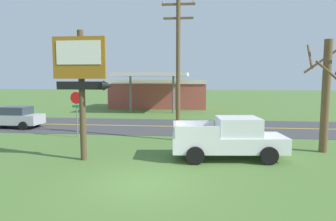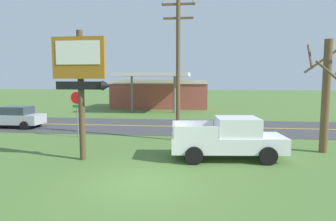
{
  "view_description": "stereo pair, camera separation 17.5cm",
  "coord_description": "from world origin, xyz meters",
  "px_view_note": "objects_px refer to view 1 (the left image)",
  "views": [
    {
      "loc": [
        2.08,
        -10.36,
        3.76
      ],
      "look_at": [
        0.0,
        8.0,
        1.8
      ],
      "focal_mm": 32.37,
      "sensor_mm": 36.0,
      "label": 1
    },
    {
      "loc": [
        2.26,
        -10.34,
        3.76
      ],
      "look_at": [
        0.0,
        8.0,
        1.8
      ],
      "focal_mm": 32.37,
      "sensor_mm": 36.0,
      "label": 2
    }
  ],
  "objects_px": {
    "gas_station": "(159,93)",
    "stop_sign": "(77,106)",
    "utility_pole": "(178,64)",
    "car_silver_near_lane": "(14,117)",
    "bare_tree": "(326,93)",
    "pickup_white_parked_on_lawn": "(229,138)",
    "motel_sign": "(82,74)"
  },
  "relations": [
    {
      "from": "gas_station",
      "to": "car_silver_near_lane",
      "type": "distance_m",
      "value": 19.4
    },
    {
      "from": "utility_pole",
      "to": "car_silver_near_lane",
      "type": "bearing_deg",
      "value": 166.06
    },
    {
      "from": "stop_sign",
      "to": "pickup_white_parked_on_lawn",
      "type": "distance_m",
      "value": 10.15
    },
    {
      "from": "utility_pole",
      "to": "pickup_white_parked_on_lawn",
      "type": "bearing_deg",
      "value": -55.69
    },
    {
      "from": "motel_sign",
      "to": "utility_pole",
      "type": "distance_m",
      "value": 6.46
    },
    {
      "from": "bare_tree",
      "to": "stop_sign",
      "type": "bearing_deg",
      "value": 170.98
    },
    {
      "from": "bare_tree",
      "to": "pickup_white_parked_on_lawn",
      "type": "xyz_separation_m",
      "value": [
        -4.91,
        -1.89,
        -2.09
      ]
    },
    {
      "from": "bare_tree",
      "to": "motel_sign",
      "type": "bearing_deg",
      "value": -165.59
    },
    {
      "from": "car_silver_near_lane",
      "to": "stop_sign",
      "type": "bearing_deg",
      "value": -25.86
    },
    {
      "from": "stop_sign",
      "to": "pickup_white_parked_on_lawn",
      "type": "height_order",
      "value": "stop_sign"
    },
    {
      "from": "motel_sign",
      "to": "utility_pole",
      "type": "xyz_separation_m",
      "value": [
        3.92,
        5.1,
        0.63
      ]
    },
    {
      "from": "bare_tree",
      "to": "utility_pole",
      "type": "bearing_deg",
      "value": 164.46
    },
    {
      "from": "stop_sign",
      "to": "pickup_white_parked_on_lawn",
      "type": "xyz_separation_m",
      "value": [
        9.2,
        -4.13,
        -1.06
      ]
    },
    {
      "from": "motel_sign",
      "to": "gas_station",
      "type": "bearing_deg",
      "value": 90.41
    },
    {
      "from": "pickup_white_parked_on_lawn",
      "to": "car_silver_near_lane",
      "type": "height_order",
      "value": "pickup_white_parked_on_lawn"
    },
    {
      "from": "pickup_white_parked_on_lawn",
      "to": "bare_tree",
      "type": "bearing_deg",
      "value": 21.06
    },
    {
      "from": "bare_tree",
      "to": "pickup_white_parked_on_lawn",
      "type": "relative_size",
      "value": 1.06
    },
    {
      "from": "motel_sign",
      "to": "utility_pole",
      "type": "height_order",
      "value": "utility_pole"
    },
    {
      "from": "gas_station",
      "to": "stop_sign",
      "type": "bearing_deg",
      "value": -96.61
    },
    {
      "from": "stop_sign",
      "to": "utility_pole",
      "type": "distance_m",
      "value": 6.96
    },
    {
      "from": "stop_sign",
      "to": "bare_tree",
      "type": "height_order",
      "value": "bare_tree"
    },
    {
      "from": "motel_sign",
      "to": "bare_tree",
      "type": "height_order",
      "value": "motel_sign"
    },
    {
      "from": "car_silver_near_lane",
      "to": "utility_pole",
      "type": "bearing_deg",
      "value": -13.94
    },
    {
      "from": "gas_station",
      "to": "motel_sign",
      "type": "bearing_deg",
      "value": -89.59
    },
    {
      "from": "gas_station",
      "to": "utility_pole",
      "type": "bearing_deg",
      "value": -78.68
    },
    {
      "from": "car_silver_near_lane",
      "to": "pickup_white_parked_on_lawn",
      "type": "bearing_deg",
      "value": -24.86
    },
    {
      "from": "stop_sign",
      "to": "gas_station",
      "type": "height_order",
      "value": "gas_station"
    },
    {
      "from": "utility_pole",
      "to": "pickup_white_parked_on_lawn",
      "type": "height_order",
      "value": "utility_pole"
    },
    {
      "from": "stop_sign",
      "to": "bare_tree",
      "type": "bearing_deg",
      "value": -9.02
    },
    {
      "from": "pickup_white_parked_on_lawn",
      "to": "car_silver_near_lane",
      "type": "bearing_deg",
      "value": 155.14
    },
    {
      "from": "stop_sign",
      "to": "gas_station",
      "type": "distance_m",
      "value": 20.51
    },
    {
      "from": "utility_pole",
      "to": "bare_tree",
      "type": "relative_size",
      "value": 1.51
    }
  ]
}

